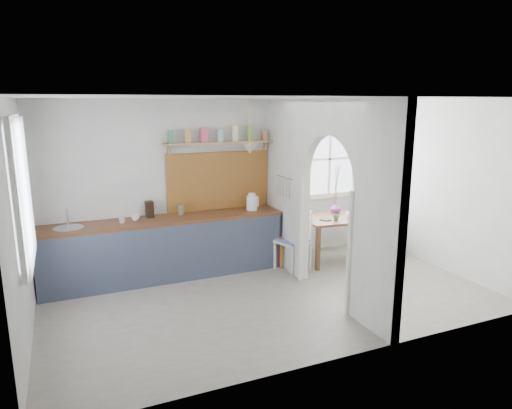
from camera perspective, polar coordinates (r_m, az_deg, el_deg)
name	(u,v)px	position (r m, az deg, el deg)	size (l,w,h in m)	color
floor	(273,298)	(6.21, 2.12, -11.56)	(5.80, 3.20, 0.01)	gray
ceiling	(275,98)	(5.67, 2.34, 13.18)	(5.80, 3.20, 0.01)	silver
walls	(274,203)	(5.80, 2.22, 0.23)	(5.81, 3.21, 2.60)	silver
partition	(319,186)	(6.15, 7.91, 2.27)	(0.12, 3.20, 2.60)	silver
kitchen_window	(18,193)	(5.21, -27.59, 1.29)	(0.10, 1.16, 1.50)	white
nook_window	(330,159)	(7.96, 9.18, 5.66)	(1.76, 0.10, 1.30)	white
counter	(166,247)	(6.90, -11.22, -5.24)	(3.50, 0.60, 0.90)	brown
sink	(69,229)	(6.63, -22.39, -2.81)	(0.40, 0.40, 0.02)	#B7BBC7
backsplash	(219,181)	(7.15, -4.69, 2.98)	(1.65, 0.03, 0.90)	brown
shelf	(220,139)	(6.99, -4.56, 8.14)	(1.75, 0.20, 0.21)	#A58753
pendant_lamp	(250,148)	(6.81, -0.77, 7.03)	(0.26, 0.26, 0.16)	beige
utensil_rail	(285,178)	(6.83, 3.62, 3.39)	(0.02, 0.02, 0.50)	#B7BBC7
dining_table	(339,239)	(7.60, 10.33, -4.24)	(1.17, 0.78, 0.73)	brown
chair_left	(293,240)	(7.07, 4.62, -4.49)	(0.43, 0.43, 0.94)	silver
chair_right	(380,227)	(8.10, 15.27, -2.73)	(0.42, 0.42, 0.93)	silver
kettle	(252,202)	(7.11, -0.53, 0.37)	(0.23, 0.18, 0.27)	white
mug_a	(122,220)	(6.63, -16.40, -1.83)	(0.10, 0.10, 0.10)	beige
mug_b	(136,217)	(6.72, -14.83, -1.55)	(0.12, 0.12, 0.09)	#EEEBCD
knife_block	(149,209)	(6.86, -13.17, -0.58)	(0.11, 0.15, 0.23)	black
jar	(181,209)	(6.91, -9.36, -0.61)	(0.10, 0.10, 0.16)	brown
towel_magenta	(279,251)	(7.18, 2.94, -5.81)	(0.02, 0.03, 0.50)	#AF174E
towel_orange	(281,254)	(7.14, 3.15, -6.14)	(0.02, 0.03, 0.54)	#C17E16
bowl	(357,216)	(7.50, 12.52, -1.36)	(0.31, 0.31, 0.08)	beige
table_cup	(336,217)	(7.28, 9.98, -1.59)	(0.10, 0.10, 0.10)	#467A49
plate	(326,219)	(7.30, 8.69, -1.83)	(0.19, 0.19, 0.02)	black
vase	(336,208)	(7.74, 9.93, -0.43)	(0.17, 0.17, 0.18)	#72397C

